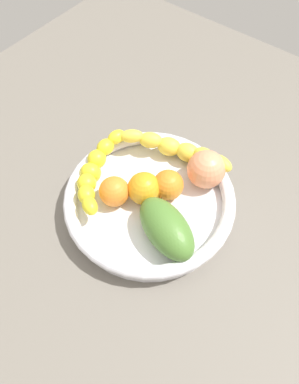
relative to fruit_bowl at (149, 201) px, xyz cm
name	(u,v)px	position (x,y,z in cm)	size (l,w,h in cm)	color
kitchen_counter	(149,211)	(0.00, 0.00, -3.92)	(120.00, 120.00, 3.00)	slate
fruit_bowl	(149,201)	(0.00, 0.00, 0.00)	(31.61, 31.61, 4.71)	white
banana_draped_left	(177,149)	(-1.85, 11.14, 3.11)	(22.42, 9.48, 5.11)	yellow
banana_draped_right	(95,171)	(-11.03, -2.46, 2.86)	(11.24, 19.06, 5.39)	yellow
orange_front	(168,185)	(1.69, 3.41, 2.72)	(5.70, 5.70, 5.70)	orange
orange_mid_left	(114,191)	(-5.20, -3.69, 2.67)	(5.60, 5.60, 5.60)	orange
orange_mid_right	(145,187)	(-1.26, 0.28, 2.91)	(6.06, 6.06, 6.06)	orange
mango_green	(166,228)	(6.85, -4.19, 3.13)	(13.12, 7.05, 6.50)	#4E7E31
peach_blush	(206,169)	(5.48, 10.14, 3.49)	(7.23, 7.23, 7.23)	#F99669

